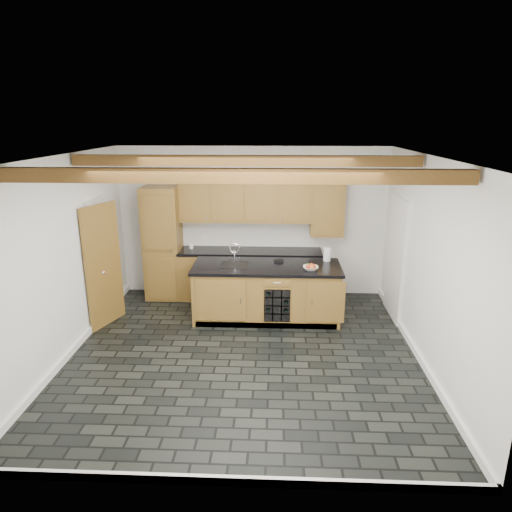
# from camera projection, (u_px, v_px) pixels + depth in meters

# --- Properties ---
(ground) EXTENTS (5.00, 5.00, 0.00)m
(ground) POSITION_uv_depth(u_px,v_px,m) (244.00, 354.00, 6.60)
(ground) COLOR black
(ground) RESTS_ON ground
(room_shell) EXTENTS (5.01, 5.00, 5.00)m
(room_shell) POSITION_uv_depth(u_px,v_px,m) (240.00, 243.00, 6.68)
(room_shell) COLOR white
(room_shell) RESTS_ON ground
(back_cabinetry) EXTENTS (3.65, 0.62, 2.20)m
(back_cabinetry) POSITION_uv_depth(u_px,v_px,m) (232.00, 247.00, 8.48)
(back_cabinetry) COLOR olive
(back_cabinetry) RESTS_ON ground
(island) EXTENTS (2.48, 0.96, 0.93)m
(island) POSITION_uv_depth(u_px,v_px,m) (267.00, 292.00, 7.69)
(island) COLOR olive
(island) RESTS_ON ground
(faucet) EXTENTS (0.45, 0.40, 0.34)m
(faucet) POSITION_uv_depth(u_px,v_px,m) (234.00, 262.00, 7.61)
(faucet) COLOR black
(faucet) RESTS_ON island
(kitchen_scale) EXTENTS (0.17, 0.11, 0.05)m
(kitchen_scale) POSITION_uv_depth(u_px,v_px,m) (279.00, 260.00, 7.77)
(kitchen_scale) COLOR black
(kitchen_scale) RESTS_ON island
(fruit_bowl) EXTENTS (0.25, 0.25, 0.06)m
(fruit_bowl) POSITION_uv_depth(u_px,v_px,m) (311.00, 268.00, 7.34)
(fruit_bowl) COLOR silver
(fruit_bowl) RESTS_ON island
(fruit_cluster) EXTENTS (0.16, 0.17, 0.07)m
(fruit_cluster) POSITION_uv_depth(u_px,v_px,m) (311.00, 266.00, 7.33)
(fruit_cluster) COLOR #AD3117
(fruit_cluster) RESTS_ON fruit_bowl
(paper_towel) EXTENTS (0.12, 0.12, 0.22)m
(paper_towel) POSITION_uv_depth(u_px,v_px,m) (327.00, 255.00, 7.79)
(paper_towel) COLOR white
(paper_towel) RESTS_ON island
(mug) EXTENTS (0.13, 0.13, 0.10)m
(mug) POSITION_uv_depth(u_px,v_px,m) (191.00, 246.00, 8.53)
(mug) COLOR white
(mug) RESTS_ON back_cabinetry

